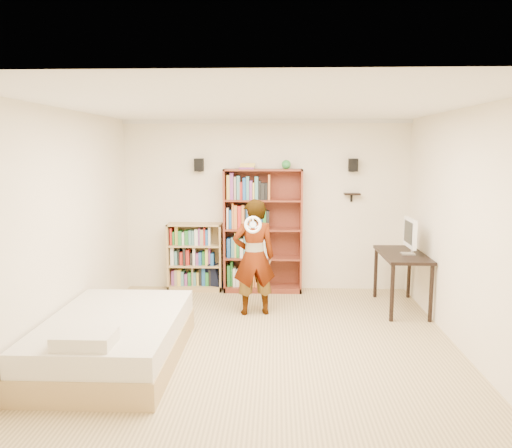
% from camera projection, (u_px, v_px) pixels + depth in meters
% --- Properties ---
extents(ground, '(4.50, 5.00, 0.01)m').
position_uv_depth(ground, '(261.00, 348.00, 5.69)').
color(ground, tan).
rests_on(ground, ground).
extents(room_shell, '(4.52, 5.02, 2.71)m').
position_uv_depth(room_shell, '(261.00, 194.00, 5.43)').
color(room_shell, white).
rests_on(room_shell, ground).
extents(crown_molding, '(4.50, 5.00, 0.06)m').
position_uv_depth(crown_molding, '(262.00, 109.00, 5.29)').
color(crown_molding, silver).
rests_on(crown_molding, room_shell).
extents(speaker_left, '(0.14, 0.12, 0.20)m').
position_uv_depth(speaker_left, '(199.00, 165.00, 7.80)').
color(speaker_left, black).
rests_on(speaker_left, room_shell).
extents(speaker_right, '(0.14, 0.12, 0.20)m').
position_uv_depth(speaker_right, '(353.00, 165.00, 7.71)').
color(speaker_right, black).
rests_on(speaker_right, room_shell).
extents(wall_shelf, '(0.25, 0.16, 0.02)m').
position_uv_depth(wall_shelf, '(352.00, 194.00, 7.79)').
color(wall_shelf, black).
rests_on(wall_shelf, room_shell).
extents(tall_bookshelf, '(1.22, 0.36, 1.94)m').
position_uv_depth(tall_bookshelf, '(263.00, 231.00, 7.84)').
color(tall_bookshelf, brown).
rests_on(tall_bookshelf, ground).
extents(low_bookshelf, '(0.86, 0.32, 1.08)m').
position_uv_depth(low_bookshelf, '(195.00, 257.00, 7.96)').
color(low_bookshelf, tan).
rests_on(low_bookshelf, ground).
extents(computer_desk, '(0.59, 1.18, 0.80)m').
position_uv_depth(computer_desk, '(401.00, 281.00, 7.04)').
color(computer_desk, black).
rests_on(computer_desk, ground).
extents(imac, '(0.16, 0.51, 0.50)m').
position_uv_depth(imac, '(409.00, 236.00, 6.86)').
color(imac, white).
rests_on(imac, computer_desk).
extents(daybed, '(1.36, 2.09, 0.62)m').
position_uv_depth(daybed, '(114.00, 333.00, 5.29)').
color(daybed, silver).
rests_on(daybed, ground).
extents(person, '(0.64, 0.49, 1.59)m').
position_uv_depth(person, '(254.00, 257.00, 6.76)').
color(person, black).
rests_on(person, ground).
extents(wii_wheel, '(0.23, 0.09, 0.23)m').
position_uv_depth(wii_wheel, '(253.00, 225.00, 6.39)').
color(wii_wheel, white).
rests_on(wii_wheel, person).
extents(navy_bag, '(0.37, 0.30, 0.43)m').
position_uv_depth(navy_bag, '(212.00, 277.00, 8.01)').
color(navy_bag, black).
rests_on(navy_bag, ground).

